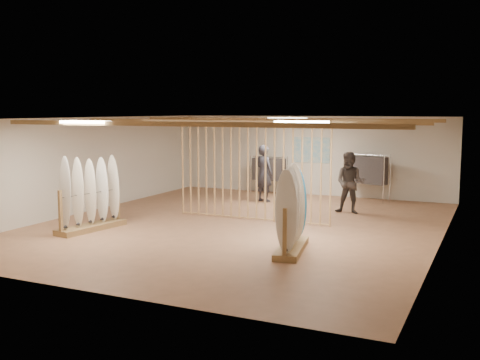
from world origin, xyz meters
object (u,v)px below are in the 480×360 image
at_px(clothing_rack_a, 269,169).
at_px(clothing_rack_b, 367,170).
at_px(shopper_b, 350,179).
at_px(shopper_a, 264,170).
at_px(rack_left, 91,205).
at_px(rack_right, 292,223).

bearing_deg(clothing_rack_a, clothing_rack_b, 6.65).
xyz_separation_m(clothing_rack_a, shopper_b, (3.56, -2.49, 0.11)).
distance_m(clothing_rack_b, shopper_b, 2.49).
bearing_deg(clothing_rack_a, shopper_a, -67.04).
xyz_separation_m(rack_left, shopper_a, (2.25, 5.96, 0.43)).
distance_m(clothing_rack_a, shopper_b, 4.35).
xyz_separation_m(rack_right, clothing_rack_b, (-0.03, 7.43, 0.42)).
relative_size(rack_left, rack_right, 1.03).
bearing_deg(shopper_b, clothing_rack_a, 143.12).
bearing_deg(clothing_rack_b, shopper_a, -135.79).
relative_size(rack_left, shopper_a, 0.95).
relative_size(rack_left, shopper_b, 0.99).
distance_m(clothing_rack_b, shopper_a, 3.41).
distance_m(rack_right, clothing_rack_a, 8.23).
relative_size(clothing_rack_b, shopper_a, 0.75).
height_order(clothing_rack_a, shopper_b, shopper_b).
distance_m(shopper_a, shopper_b, 3.25).
bearing_deg(rack_right, rack_left, 170.22).
xyz_separation_m(rack_left, rack_right, (5.32, 0.09, -0.02)).
bearing_deg(shopper_b, clothing_rack_b, 89.59).
bearing_deg(rack_right, shopper_b, 78.86).
relative_size(clothing_rack_a, shopper_a, 0.65).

